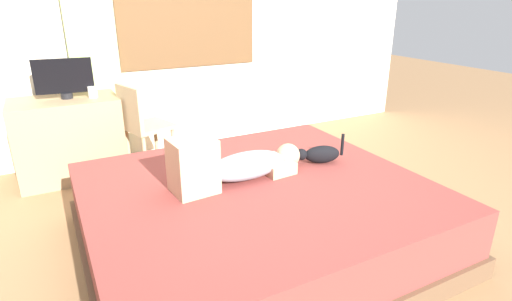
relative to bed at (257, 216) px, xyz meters
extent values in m
plane|color=olive|center=(0.07, -0.01, -0.22)|extent=(16.00, 16.00, 0.00)
cube|color=beige|center=(0.07, 2.21, 1.23)|extent=(6.40, 0.12, 2.90)
cube|color=brown|center=(0.34, 2.15, 1.22)|extent=(1.48, 0.02, 1.13)
cube|color=white|center=(0.34, 2.14, 1.22)|extent=(1.40, 0.02, 1.05)
cube|color=brown|center=(0.00, 0.00, -0.15)|extent=(2.16, 1.95, 0.14)
cube|color=brown|center=(0.00, 0.00, 0.07)|extent=(2.10, 1.89, 0.31)
ellipsoid|color=#8C939E|center=(-0.01, 0.13, 0.31)|extent=(0.58, 0.30, 0.17)
sphere|color=tan|center=(0.33, 0.16, 0.31)|extent=(0.17, 0.17, 0.17)
cube|color=tan|center=(-0.39, 0.10, 0.40)|extent=(0.28, 0.26, 0.34)
cube|color=tan|center=(0.21, 0.15, 0.27)|extent=(0.22, 0.30, 0.08)
ellipsoid|color=black|center=(0.59, 0.11, 0.29)|extent=(0.28, 0.18, 0.13)
sphere|color=black|center=(0.44, 0.15, 0.30)|extent=(0.08, 0.08, 0.08)
cylinder|color=black|center=(0.73, 0.06, 0.36)|extent=(0.03, 0.03, 0.16)
cube|color=#997A56|center=(-0.98, 1.81, 0.15)|extent=(0.90, 0.56, 0.74)
cylinder|color=black|center=(-0.94, 1.81, 0.54)|extent=(0.10, 0.10, 0.05)
cube|color=black|center=(-0.94, 1.81, 0.72)|extent=(0.48, 0.09, 0.30)
cylinder|color=white|center=(-0.73, 1.75, 0.57)|extent=(0.08, 0.08, 0.10)
cylinder|color=tan|center=(-0.21, 1.74, 0.00)|extent=(0.04, 0.04, 0.44)
cylinder|color=tan|center=(-0.12, 1.45, 0.00)|extent=(0.04, 0.04, 0.44)
cylinder|color=tan|center=(-0.50, 1.65, 0.00)|extent=(0.04, 0.04, 0.44)
cylinder|color=tan|center=(-0.41, 1.36, 0.00)|extent=(0.04, 0.04, 0.44)
cube|color=tan|center=(-0.31, 1.55, 0.24)|extent=(0.48, 0.48, 0.04)
cube|color=tan|center=(-0.47, 1.50, 0.45)|extent=(0.15, 0.37, 0.38)
cube|color=#ADCC75|center=(-0.64, 2.09, 0.97)|extent=(0.44, 0.06, 2.39)
camera|label=1|loc=(-1.11, -2.09, 1.36)|focal=28.49mm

